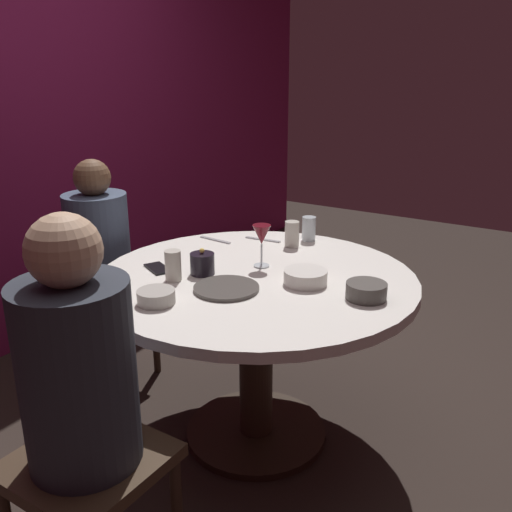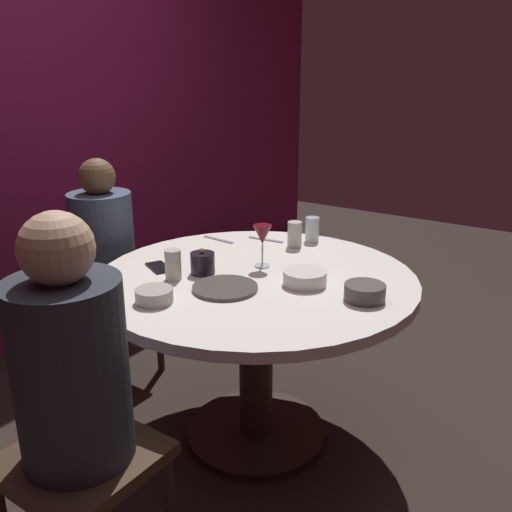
# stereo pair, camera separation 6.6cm
# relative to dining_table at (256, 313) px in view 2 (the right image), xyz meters

# --- Properties ---
(ground_plane) EXTENTS (8.00, 8.00, 0.00)m
(ground_plane) POSITION_rel_dining_table_xyz_m (0.00, 0.00, -0.58)
(ground_plane) COLOR #2D231E
(back_wall) EXTENTS (6.00, 0.10, 2.60)m
(back_wall) POSITION_rel_dining_table_xyz_m (0.00, 1.61, 0.72)
(back_wall) COLOR maroon
(back_wall) RESTS_ON ground
(dining_table) EXTENTS (1.26, 1.26, 0.74)m
(dining_table) POSITION_rel_dining_table_xyz_m (0.00, 0.00, 0.00)
(dining_table) COLOR white
(dining_table) RESTS_ON ground
(seated_diner_left) EXTENTS (0.40, 0.40, 1.18)m
(seated_diner_left) POSITION_rel_dining_table_xyz_m (-0.88, 0.00, 0.15)
(seated_diner_left) COLOR #3F2D1E
(seated_diner_left) RESTS_ON ground
(seated_diner_back) EXTENTS (0.40, 0.40, 1.12)m
(seated_diner_back) POSITION_rel_dining_table_xyz_m (0.00, 0.89, 0.12)
(seated_diner_back) COLOR #3F2D1E
(seated_diner_back) RESTS_ON ground
(candle_holder) EXTENTS (0.10, 0.10, 0.11)m
(candle_holder) POSITION_rel_dining_table_xyz_m (-0.10, 0.19, 0.21)
(candle_holder) COLOR black
(candle_holder) RESTS_ON dining_table
(wine_glass) EXTENTS (0.08, 0.08, 0.18)m
(wine_glass) POSITION_rel_dining_table_xyz_m (0.10, 0.04, 0.29)
(wine_glass) COLOR silver
(wine_glass) RESTS_ON dining_table
(dinner_plate) EXTENTS (0.24, 0.24, 0.01)m
(dinner_plate) POSITION_rel_dining_table_xyz_m (-0.19, 0.01, 0.17)
(dinner_plate) COLOR #4C4742
(dinner_plate) RESTS_ON dining_table
(cell_phone) EXTENTS (0.12, 0.16, 0.01)m
(cell_phone) POSITION_rel_dining_table_xyz_m (-0.16, 0.37, 0.17)
(cell_phone) COLOR black
(cell_phone) RESTS_ON dining_table
(bowl_serving_large) EXTENTS (0.14, 0.14, 0.06)m
(bowl_serving_large) POSITION_rel_dining_table_xyz_m (0.01, -0.45, 0.19)
(bowl_serving_large) COLOR #4C4742
(bowl_serving_large) RESTS_ON dining_table
(bowl_salad_center) EXTENTS (0.13, 0.13, 0.05)m
(bowl_salad_center) POSITION_rel_dining_table_xyz_m (-0.42, 0.14, 0.19)
(bowl_salad_center) COLOR #B2ADA3
(bowl_salad_center) RESTS_ON dining_table
(bowl_small_white) EXTENTS (0.16, 0.16, 0.05)m
(bowl_small_white) POSITION_rel_dining_table_xyz_m (0.02, -0.21, 0.19)
(bowl_small_white) COLOR silver
(bowl_small_white) RESTS_ON dining_table
(cup_near_candle) EXTENTS (0.06, 0.06, 0.12)m
(cup_near_candle) POSITION_rel_dining_table_xyz_m (-0.22, 0.24, 0.22)
(cup_near_candle) COLOR beige
(cup_near_candle) RESTS_ON dining_table
(cup_by_left_diner) EXTENTS (0.06, 0.06, 0.12)m
(cup_by_left_diner) POSITION_rel_dining_table_xyz_m (0.40, 0.06, 0.22)
(cup_by_left_diner) COLOR beige
(cup_by_left_diner) RESTS_ON dining_table
(cup_by_right_diner) EXTENTS (0.07, 0.07, 0.11)m
(cup_by_right_diner) POSITION_rel_dining_table_xyz_m (0.53, 0.04, 0.22)
(cup_by_right_diner) COLOR silver
(cup_by_right_diner) RESTS_ON dining_table
(fork_near_plate) EXTENTS (0.03, 0.18, 0.01)m
(fork_near_plate) POSITION_rel_dining_table_xyz_m (0.29, 0.41, 0.17)
(fork_near_plate) COLOR #B7B7BC
(fork_near_plate) RESTS_ON dining_table
(knife_near_plate) EXTENTS (0.03, 0.18, 0.01)m
(knife_near_plate) POSITION_rel_dining_table_xyz_m (0.42, 0.23, 0.17)
(knife_near_plate) COLOR #B7B7BC
(knife_near_plate) RESTS_ON dining_table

